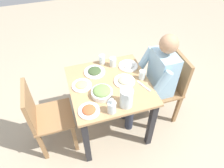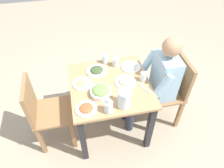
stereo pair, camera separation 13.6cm
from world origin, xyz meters
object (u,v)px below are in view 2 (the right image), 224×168
Objects in this scene: plate_yoghurt at (131,66)px; water_glass_by_pitcher at (143,77)px; water_glass_near_left at (116,62)px; plate_dolmas at (97,70)px; plate_beans at (125,81)px; chair_far at (44,111)px; plate_fries at (82,83)px; oil_carafe at (109,107)px; plate_rice_curry at (86,108)px; water_pitcher at (124,99)px; diner_near at (156,82)px; chair_near at (171,89)px; water_glass_far_left at (105,59)px; dining_table at (110,93)px; salad_bowl at (101,91)px.

water_glass_by_pitcher is (-0.23, -0.07, 0.04)m from plate_yoghurt.
plate_yoghurt is 2.06× the size of water_glass_near_left.
plate_dolmas reaches higher than plate_beans.
chair_far reaches higher than water_glass_near_left.
plate_fries is 0.94× the size of plate_yoghurt.
plate_yoghurt is 0.66m from oil_carafe.
water_glass_by_pitcher reaches higher than plate_rice_curry.
plate_fries is 0.33m from plate_rice_curry.
water_glass_near_left is at bearing -35.83° from plate_rice_curry.
plate_dolmas is (0.52, 0.17, -0.08)m from water_pitcher.
water_pitcher is (-0.30, 0.44, 0.17)m from diner_near.
chair_near is 0.70m from water_glass_near_left.
water_glass_by_pitcher is (0.26, -0.62, 0.04)m from plate_rice_curry.
chair_far is 5.47× the size of oil_carafe.
water_glass_far_left is at bearing 54.11° from diner_near.
water_pitcher reaches higher than chair_near.
water_glass_far_left is 0.13m from water_glass_near_left.
water_pitcher reaches higher than plate_beans.
plate_yoghurt is (0.21, 0.22, 0.09)m from diner_near.
chair_near is 0.25m from diner_near.
plate_yoghurt reaches higher than dining_table.
water_glass_near_left is at bearing -5.30° from water_pitcher.
plate_rice_curry is at bearing 105.65° from chair_near.
water_glass_near_left is at bearing -30.63° from salad_bowl.
chair_near is 0.45m from water_glass_by_pitcher.
salad_bowl is (-0.10, -0.59, 0.26)m from chair_far.
dining_table is at bearing 89.95° from chair_near.
chair_near is at bearing -90.05° from dining_table.
chair_far is 4.32× the size of salad_bowl.
oil_carafe is (-0.61, 0.20, 0.00)m from water_glass_near_left.
water_pitcher is at bearing -109.80° from chair_far.
water_glass_by_pitcher and water_glass_near_left have the same top height.
plate_yoghurt is at bearing -29.13° from plate_beans.
plate_yoghurt is at bearing 63.97° from chair_near.
oil_carafe reaches higher than salad_bowl.
water_glass_far_left is (0.14, 0.26, 0.04)m from plate_yoghurt.
water_glass_by_pitcher reaches higher than dining_table.
plate_beans is at bearing -172.58° from water_glass_near_left.
water_glass_by_pitcher is at bearing -163.80° from plate_yoghurt.
diner_near is 5.96× the size of plate_rice_curry.
chair_near is 5.47× the size of oil_carafe.
water_pitcher is (-0.30, 0.64, 0.31)m from chair_near.
plate_fries is at bearing 134.82° from water_glass_far_left.
plate_rice_curry is at bearing 85.50° from water_pitcher.
plate_rice_curry is (-0.50, 0.17, -0.00)m from plate_dolmas.
water_glass_near_left is (0.27, 0.59, 0.27)m from chair_near.
chair_far is 8.70× the size of water_glass_near_left.
plate_dolmas is at bearing 25.01° from dining_table.
plate_yoghurt reaches higher than plate_fries.
chair_near is 4.32× the size of salad_bowl.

